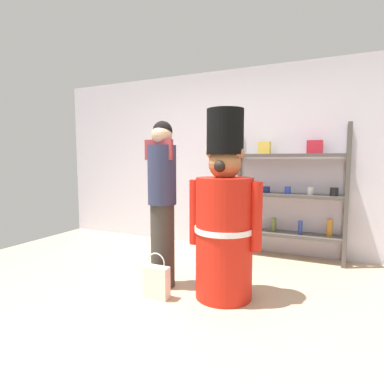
{
  "coord_description": "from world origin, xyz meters",
  "views": [
    {
      "loc": [
        1.25,
        -2.34,
        1.32
      ],
      "look_at": [
        -0.04,
        0.44,
        1.0
      ],
      "focal_mm": 29.62,
      "sensor_mm": 36.0,
      "label": 1
    }
  ],
  "objects_px": {
    "merchandise_shelf": "(289,191)",
    "teddy_bear_guard": "(224,221)",
    "person_shopper": "(162,199)",
    "shopping_bag": "(156,281)"
  },
  "relations": [
    {
      "from": "teddy_bear_guard",
      "to": "shopping_bag",
      "type": "relative_size",
      "value": 4.01
    },
    {
      "from": "merchandise_shelf",
      "to": "teddy_bear_guard",
      "type": "distance_m",
      "value": 1.59
    },
    {
      "from": "merchandise_shelf",
      "to": "person_shopper",
      "type": "height_order",
      "value": "merchandise_shelf"
    },
    {
      "from": "merchandise_shelf",
      "to": "teddy_bear_guard",
      "type": "height_order",
      "value": "teddy_bear_guard"
    },
    {
      "from": "merchandise_shelf",
      "to": "person_shopper",
      "type": "distance_m",
      "value": 1.86
    },
    {
      "from": "merchandise_shelf",
      "to": "shopping_bag",
      "type": "xyz_separation_m",
      "value": [
        -0.94,
        -1.83,
        -0.73
      ]
    },
    {
      "from": "merchandise_shelf",
      "to": "person_shopper",
      "type": "relative_size",
      "value": 1.03
    },
    {
      "from": "shopping_bag",
      "to": "person_shopper",
      "type": "bearing_deg",
      "value": 107.88
    },
    {
      "from": "teddy_bear_guard",
      "to": "shopping_bag",
      "type": "distance_m",
      "value": 0.87
    },
    {
      "from": "person_shopper",
      "to": "shopping_bag",
      "type": "bearing_deg",
      "value": -72.12
    }
  ]
}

